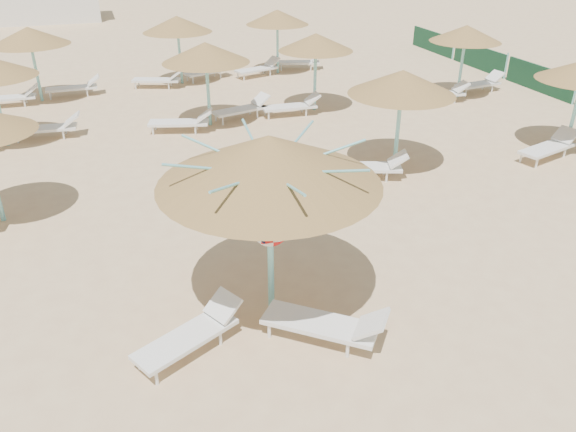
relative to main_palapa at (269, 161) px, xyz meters
name	(u,v)px	position (x,y,z in m)	size (l,w,h in m)	color
ground	(281,298)	(0.24, 0.17, -2.81)	(120.00, 120.00, 0.00)	tan
main_palapa	(269,161)	(0.00, 0.00, 0.00)	(3.60, 3.60, 3.23)	#74C6C9
lounger_main_a	(192,333)	(-1.52, -0.68, -2.49)	(1.91, 1.36, 0.68)	silver
lounger_main_b	(328,324)	(0.60, -1.17, -2.46)	(1.95, 1.73, 0.73)	silver
palapa_field	(246,50)	(2.39, 10.70, -0.51)	(20.34, 14.44, 2.71)	#74C6C9
windbreak_fence	(540,79)	(14.24, 10.13, -2.31)	(0.08, 19.84, 1.10)	#1C5437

